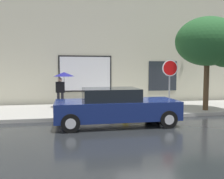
{
  "coord_description": "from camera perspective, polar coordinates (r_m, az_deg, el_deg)",
  "views": [
    {
      "loc": [
        -3.22,
        -8.82,
        2.09
      ],
      "look_at": [
        -1.27,
        1.8,
        1.2
      ],
      "focal_mm": 38.81,
      "sensor_mm": 36.0,
      "label": 1
    }
  ],
  "objects": [
    {
      "name": "ground_plane",
      "position": [
        9.62,
        9.52,
        -7.9
      ],
      "size": [
        60.0,
        60.0,
        0.0
      ],
      "primitive_type": "plane",
      "color": "black"
    },
    {
      "name": "sidewalk",
      "position": [
        12.41,
        4.8,
        -4.65
      ],
      "size": [
        20.0,
        4.0,
        0.15
      ],
      "primitive_type": "cube",
      "color": "#A3A099",
      "rests_on": "ground"
    },
    {
      "name": "street_tree",
      "position": [
        12.44,
        22.32,
        10.04
      ],
      "size": [
        3.06,
        2.6,
        4.41
      ],
      "color": "#4C3823",
      "rests_on": "sidewalk"
    },
    {
      "name": "parked_car",
      "position": [
        9.1,
        0.8,
        -4.12
      ],
      "size": [
        4.54,
        1.84,
        1.4
      ],
      "color": "navy",
      "rests_on": "ground"
    },
    {
      "name": "fire_hydrant",
      "position": [
        10.76,
        3.18,
        -3.56
      ],
      "size": [
        0.3,
        0.44,
        0.8
      ],
      "color": "yellow",
      "rests_on": "sidewalk"
    },
    {
      "name": "pedestrian_with_umbrella",
      "position": [
        12.59,
        -11.47,
        2.51
      ],
      "size": [
        1.06,
        1.06,
        1.82
      ],
      "color": "black",
      "rests_on": "sidewalk"
    },
    {
      "name": "building_facade",
      "position": [
        14.74,
        2.25,
        10.12
      ],
      "size": [
        20.0,
        0.67,
        7.0
      ],
      "color": "beige",
      "rests_on": "ground"
    },
    {
      "name": "stop_sign",
      "position": [
        11.55,
        13.47,
        3.32
      ],
      "size": [
        0.76,
        0.1,
        2.39
      ],
      "color": "gray",
      "rests_on": "sidewalk"
    }
  ]
}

